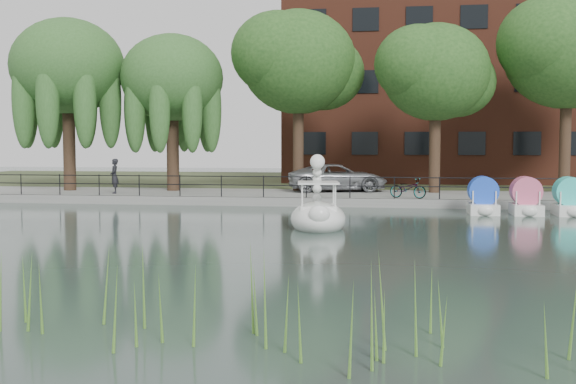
% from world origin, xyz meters
% --- Properties ---
extents(ground_plane, '(120.00, 120.00, 0.00)m').
position_xyz_m(ground_plane, '(0.00, 0.00, 0.00)').
color(ground_plane, '#3D4F4C').
extents(promenade, '(40.00, 6.00, 0.40)m').
position_xyz_m(promenade, '(0.00, 16.00, 0.20)').
color(promenade, gray).
rests_on(promenade, ground_plane).
extents(kerb, '(40.00, 0.25, 0.40)m').
position_xyz_m(kerb, '(0.00, 13.05, 0.20)').
color(kerb, gray).
rests_on(kerb, ground_plane).
extents(land_strip, '(60.00, 22.00, 0.36)m').
position_xyz_m(land_strip, '(0.00, 30.00, 0.18)').
color(land_strip, '#47512D').
rests_on(land_strip, ground_plane).
extents(railing, '(32.00, 0.05, 1.00)m').
position_xyz_m(railing, '(0.00, 13.25, 1.15)').
color(railing, black).
rests_on(railing, promenade).
extents(apartment_building, '(20.00, 10.07, 18.00)m').
position_xyz_m(apartment_building, '(7.00, 29.97, 9.36)').
color(apartment_building, '#4C1E16').
rests_on(apartment_building, land_strip).
extents(willow_left, '(5.88, 5.88, 9.01)m').
position_xyz_m(willow_left, '(-13.00, 16.50, 6.87)').
color(willow_left, '#473323').
rests_on(willow_left, promenade).
extents(willow_mid, '(5.32, 5.32, 8.15)m').
position_xyz_m(willow_mid, '(-7.50, 17.00, 6.25)').
color(willow_mid, '#473323').
rests_on(willow_mid, promenade).
extents(broadleaf_center, '(6.00, 6.00, 9.25)m').
position_xyz_m(broadleaf_center, '(-1.00, 18.00, 7.06)').
color(broadleaf_center, '#473323').
rests_on(broadleaf_center, promenade).
extents(broadleaf_right, '(5.40, 5.40, 8.32)m').
position_xyz_m(broadleaf_right, '(6.00, 17.50, 6.39)').
color(broadleaf_right, '#473323').
rests_on(broadleaf_right, promenade).
extents(broadleaf_far, '(6.30, 6.30, 9.71)m').
position_xyz_m(broadleaf_far, '(12.50, 18.50, 7.40)').
color(broadleaf_far, '#473323').
rests_on(broadleaf_far, promenade).
extents(minivan, '(3.98, 6.30, 1.62)m').
position_xyz_m(minivan, '(1.11, 17.60, 1.21)').
color(minivan, gray).
rests_on(minivan, promenade).
extents(bicycle, '(1.21, 1.82, 1.00)m').
position_xyz_m(bicycle, '(4.61, 13.56, 0.90)').
color(bicycle, gray).
rests_on(bicycle, promenade).
extents(pedestrian, '(0.74, 0.85, 1.98)m').
position_xyz_m(pedestrian, '(-9.71, 14.46, 1.39)').
color(pedestrian, black).
rests_on(pedestrian, promenade).
extents(swan_boat, '(2.25, 3.19, 2.52)m').
position_xyz_m(swan_boat, '(1.41, 4.89, 0.55)').
color(swan_boat, white).
rests_on(swan_boat, ground_plane).
extents(reed_bank, '(24.00, 2.40, 1.20)m').
position_xyz_m(reed_bank, '(2.00, -9.50, 0.60)').
color(reed_bank, '#669938').
rests_on(reed_bank, ground_plane).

